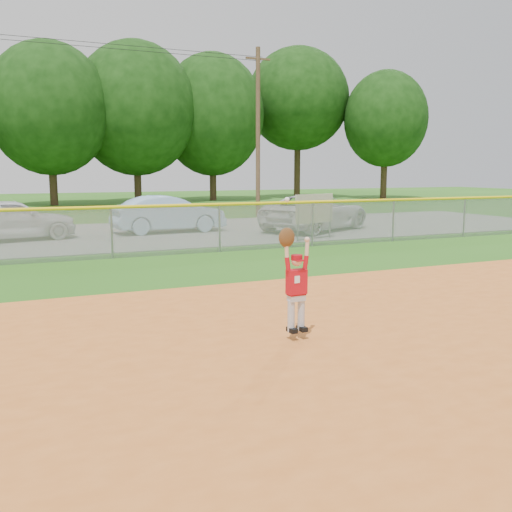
{
  "coord_description": "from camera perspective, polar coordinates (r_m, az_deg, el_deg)",
  "views": [
    {
      "loc": [
        -2.81,
        -6.75,
        2.58
      ],
      "look_at": [
        1.12,
        2.14,
        1.1
      ],
      "focal_mm": 40.0,
      "sensor_mm": 36.0,
      "label": 1
    }
  ],
  "objects": [
    {
      "name": "sponsor_sign",
      "position": [
        20.97,
        5.86,
        4.61
      ],
      "size": [
        1.84,
        0.6,
        1.7
      ],
      "color": "gray",
      "rests_on": "ground"
    },
    {
      "name": "clay_infield",
      "position": [
        5.34,
        12.16,
        -20.19
      ],
      "size": [
        24.0,
        16.0,
        0.04
      ],
      "primitive_type": "cube",
      "color": "#CC6624",
      "rests_on": "ground"
    },
    {
      "name": "outfield_fence",
      "position": [
        17.07,
        -14.24,
        2.68
      ],
      "size": [
        40.06,
        0.1,
        1.55
      ],
      "color": "gray",
      "rests_on": "ground"
    },
    {
      "name": "car_white_b",
      "position": [
        24.28,
        6.05,
        4.37
      ],
      "size": [
        6.0,
        4.74,
        1.52
      ],
      "primitive_type": "imported",
      "rotation": [
        0.0,
        0.0,
        2.05
      ],
      "color": "silver",
      "rests_on": "parking_strip"
    },
    {
      "name": "ballplayer",
      "position": [
        8.52,
        3.93,
        -2.44
      ],
      "size": [
        0.52,
        0.23,
        2.03
      ],
      "color": "silver",
      "rests_on": "ground"
    },
    {
      "name": "parking_strip",
      "position": [
        23.07,
        -16.68,
        1.9
      ],
      "size": [
        44.0,
        10.0,
        0.03
      ],
      "primitive_type": "cube",
      "color": "slate",
      "rests_on": "ground"
    },
    {
      "name": "car_white_a",
      "position": [
        22.37,
        -23.43,
        3.38
      ],
      "size": [
        4.82,
        2.77,
        1.55
      ],
      "primitive_type": "imported",
      "rotation": [
        0.0,
        0.0,
        1.79
      ],
      "color": "silver",
      "rests_on": "parking_strip"
    },
    {
      "name": "car_blue",
      "position": [
        23.63,
        -8.74,
        4.18
      ],
      "size": [
        4.64,
        1.87,
        1.5
      ],
      "primitive_type": "imported",
      "rotation": [
        0.0,
        0.0,
        1.63
      ],
      "color": "#9AC1E6",
      "rests_on": "parking_strip"
    },
    {
      "name": "tree_line",
      "position": [
        45.09,
        -19.52,
        14.48
      ],
      "size": [
        62.37,
        13.0,
        14.43
      ],
      "color": "#422D1C",
      "rests_on": "ground"
    },
    {
      "name": "power_lines",
      "position": [
        29.08,
        -16.63,
        12.44
      ],
      "size": [
        19.4,
        0.24,
        9.0
      ],
      "color": "#4C3823",
      "rests_on": "ground"
    },
    {
      "name": "ground",
      "position": [
        7.75,
        -1.17,
        -10.78
      ],
      "size": [
        120.0,
        120.0,
        0.0
      ],
      "primitive_type": "plane",
      "color": "#285E15",
      "rests_on": "ground"
    }
  ]
}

